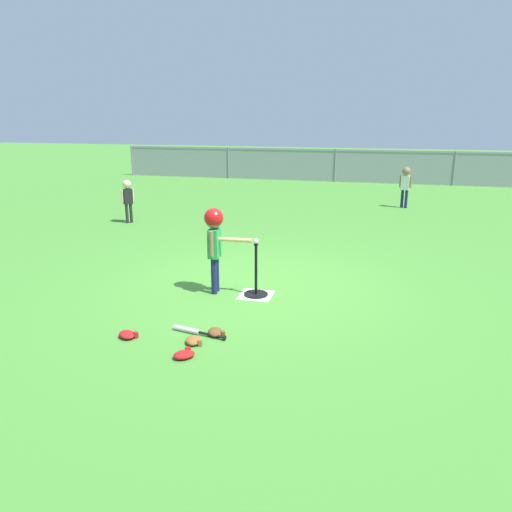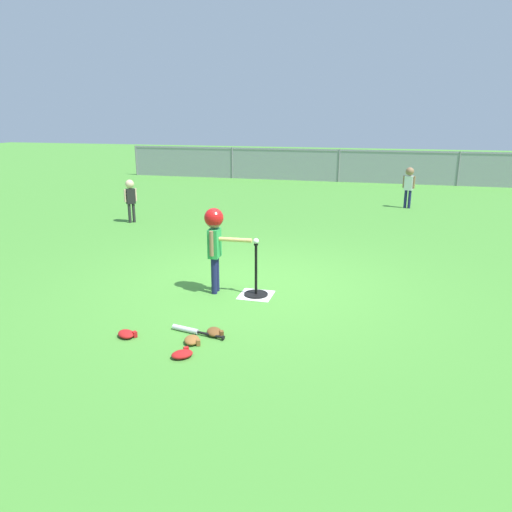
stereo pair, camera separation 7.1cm
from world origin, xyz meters
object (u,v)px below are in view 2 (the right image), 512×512
object	(u,v)px
baseball_on_tee	(256,241)
fielder_deep_right	(409,182)
spare_bat_silver	(191,330)
glove_near_bats	(126,334)
glove_by_plate	(192,340)
glove_outfield_drop	(215,332)
batting_tee	(256,287)
fielder_deep_center	(130,195)
batter_child	(215,233)
glove_tossed_aside	(182,354)

from	to	relation	value
baseball_on_tee	fielder_deep_right	bearing A→B (deg)	73.29
spare_bat_silver	glove_near_bats	size ratio (longest dim) A/B	2.42
glove_by_plate	glove_outfield_drop	world-z (taller)	same
spare_bat_silver	fielder_deep_right	bearing A→B (deg)	73.30
batting_tee	fielder_deep_center	xyz separation A→B (m)	(-3.88, 3.72, 0.50)
batting_tee	batter_child	size ratio (longest dim) A/B	0.61
glove_by_plate	glove_outfield_drop	size ratio (longest dim) A/B	0.97
batter_child	glove_tossed_aside	world-z (taller)	batter_child
baseball_on_tee	fielder_deep_right	world-z (taller)	fielder_deep_right
batting_tee	batter_child	distance (m)	0.91
baseball_on_tee	glove_outfield_drop	bearing A→B (deg)	-95.43
glove_outfield_drop	glove_by_plate	bearing A→B (deg)	-122.59
spare_bat_silver	baseball_on_tee	bearing A→B (deg)	73.31
glove_tossed_aside	glove_by_plate	bearing A→B (deg)	94.36
glove_near_bats	spare_bat_silver	bearing A→B (deg)	23.51
fielder_deep_right	spare_bat_silver	xyz separation A→B (m)	(-2.54, -8.47, -0.64)
fielder_deep_right	glove_by_plate	size ratio (longest dim) A/B	4.02
batting_tee	glove_outfield_drop	world-z (taller)	batting_tee
fielder_deep_center	spare_bat_silver	bearing A→B (deg)	-55.41
batter_child	glove_tossed_aside	bearing A→B (deg)	-80.93
batter_child	fielder_deep_center	world-z (taller)	batter_child
batter_child	glove_tossed_aside	distance (m)	2.04
batting_tee	baseball_on_tee	distance (m)	0.64
glove_tossed_aside	glove_outfield_drop	distance (m)	0.59
batting_tee	glove_near_bats	world-z (taller)	batting_tee
batting_tee	glove_outfield_drop	bearing A→B (deg)	-95.43
batting_tee	spare_bat_silver	xyz separation A→B (m)	(-0.40, -1.33, -0.09)
fielder_deep_right	glove_outfield_drop	xyz separation A→B (m)	(-2.27, -8.45, -0.64)
batting_tee	baseball_on_tee	xyz separation A→B (m)	(-0.00, 0.00, 0.64)
batter_child	fielder_deep_right	bearing A→B (deg)	69.36
batter_child	glove_near_bats	size ratio (longest dim) A/B	4.29
fielder_deep_right	fielder_deep_center	bearing A→B (deg)	-150.41
glove_tossed_aside	glove_outfield_drop	xyz separation A→B (m)	(0.14, 0.57, 0.00)
fielder_deep_right	fielder_deep_center	size ratio (longest dim) A/B	1.09
glove_near_bats	fielder_deep_center	bearing A→B (deg)	118.08
baseball_on_tee	glove_tossed_aside	world-z (taller)	baseball_on_tee
batting_tee	glove_outfield_drop	xyz separation A→B (m)	(-0.12, -1.31, -0.08)
spare_bat_silver	batter_child	bearing A→B (deg)	96.95
batter_child	fielder_deep_right	distance (m)	7.67
fielder_deep_right	glove_by_plate	xyz separation A→B (m)	(-2.43, -8.71, -0.64)
fielder_deep_right	fielder_deep_center	xyz separation A→B (m)	(-6.03, -3.42, -0.06)
spare_bat_silver	glove_by_plate	distance (m)	0.26
batting_tee	fielder_deep_center	world-z (taller)	fielder_deep_center
glove_by_plate	glove_tossed_aside	distance (m)	0.32
batter_child	glove_outfield_drop	bearing A→B (deg)	-71.31
baseball_on_tee	spare_bat_silver	xyz separation A→B (m)	(-0.40, -1.33, -0.72)
fielder_deep_center	glove_outfield_drop	bearing A→B (deg)	-53.24
batter_child	glove_tossed_aside	xyz separation A→B (m)	(0.30, -1.85, -0.80)
batter_child	batting_tee	bearing A→B (deg)	2.86
batting_tee	glove_by_plate	bearing A→B (deg)	-100.39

